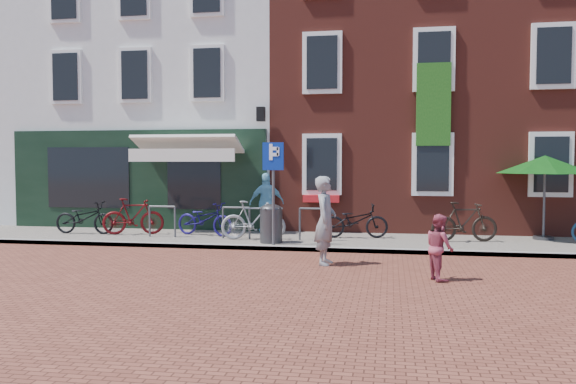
% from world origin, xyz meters
% --- Properties ---
extents(ground, '(80.00, 80.00, 0.00)m').
position_xyz_m(ground, '(0.00, 0.00, 0.00)').
color(ground, brown).
extents(sidewalk, '(24.00, 3.00, 0.10)m').
position_xyz_m(sidewalk, '(1.00, 1.50, 0.05)').
color(sidewalk, slate).
rests_on(sidewalk, ground).
extents(building_stucco, '(8.00, 8.00, 9.00)m').
position_xyz_m(building_stucco, '(-5.00, 7.00, 4.50)').
color(building_stucco, silver).
rests_on(building_stucco, ground).
extents(building_brick_mid, '(6.00, 8.00, 10.00)m').
position_xyz_m(building_brick_mid, '(2.00, 7.00, 5.00)').
color(building_brick_mid, maroon).
rests_on(building_brick_mid, ground).
extents(building_brick_right, '(6.00, 8.00, 10.00)m').
position_xyz_m(building_brick_right, '(8.00, 7.00, 5.00)').
color(building_brick_right, maroon).
rests_on(building_brick_right, ground).
extents(litter_bin, '(0.55, 0.55, 1.00)m').
position_xyz_m(litter_bin, '(-0.47, 0.65, 0.62)').
color(litter_bin, '#39393B').
rests_on(litter_bin, sidewalk).
extents(parking_sign, '(0.50, 0.08, 2.43)m').
position_xyz_m(parking_sign, '(-0.33, 0.24, 1.75)').
color(parking_sign, '#4C4C4F').
rests_on(parking_sign, sidewalk).
extents(parasol, '(2.39, 2.39, 2.23)m').
position_xyz_m(parasol, '(6.22, 2.40, 2.09)').
color(parasol, '#4C4C4F').
rests_on(parasol, sidewalk).
extents(woman, '(0.46, 0.67, 1.78)m').
position_xyz_m(woman, '(1.10, -1.58, 0.89)').
color(woman, gray).
rests_on(woman, ground).
extents(boy, '(0.60, 0.68, 1.16)m').
position_xyz_m(boy, '(3.24, -2.76, 0.58)').
color(boy, '#9E3D4F').
rests_on(boy, ground).
extents(cafe_person, '(1.05, 0.75, 1.66)m').
position_xyz_m(cafe_person, '(-1.00, 2.60, 0.93)').
color(cafe_person, '#74C0DF').
rests_on(cafe_person, sidewalk).
extents(bicycle_0, '(1.69, 0.60, 0.89)m').
position_xyz_m(bicycle_0, '(-5.85, 1.46, 0.54)').
color(bicycle_0, black).
rests_on(bicycle_0, sidewalk).
extents(bicycle_1, '(1.70, 0.90, 0.98)m').
position_xyz_m(bicycle_1, '(-4.47, 1.55, 0.59)').
color(bicycle_1, '#50090B').
rests_on(bicycle_1, sidewalk).
extents(bicycle_2, '(1.78, 1.00, 0.89)m').
position_xyz_m(bicycle_2, '(-2.49, 1.68, 0.54)').
color(bicycle_2, '#160E51').
rests_on(bicycle_2, sidewalk).
extents(bicycle_3, '(1.69, 0.76, 0.98)m').
position_xyz_m(bicycle_3, '(-1.03, 1.13, 0.59)').
color(bicycle_3, gray).
rests_on(bicycle_3, sidewalk).
extents(bicycle_4, '(1.75, 0.82, 0.89)m').
position_xyz_m(bicycle_4, '(1.49, 1.88, 0.54)').
color(bicycle_4, black).
rests_on(bicycle_4, sidewalk).
extents(bicycle_5, '(1.69, 0.76, 0.98)m').
position_xyz_m(bicycle_5, '(4.18, 1.61, 0.59)').
color(bicycle_5, black).
rests_on(bicycle_5, sidewalk).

